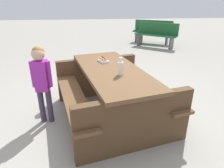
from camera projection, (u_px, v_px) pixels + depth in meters
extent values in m
plane|color=gray|center=(112.00, 116.00, 3.05)|extent=(30.00, 30.00, 0.00)
cube|color=brown|center=(112.00, 71.00, 2.76)|extent=(1.93, 1.15, 0.05)
cube|color=brown|center=(73.00, 96.00, 2.70)|extent=(1.82, 0.68, 0.04)
cube|color=brown|center=(147.00, 85.00, 3.05)|extent=(1.82, 0.68, 0.04)
cube|color=#4D3520|center=(98.00, 77.00, 3.58)|extent=(0.42, 1.39, 0.70)
cube|color=#4D3520|center=(135.00, 124.00, 2.23)|extent=(0.42, 1.39, 0.70)
cylinder|color=silver|center=(121.00, 69.00, 2.51)|extent=(0.07, 0.07, 0.17)
cone|color=silver|center=(121.00, 61.00, 2.47)|extent=(0.06, 0.06, 0.04)
cylinder|color=silver|center=(121.00, 58.00, 2.46)|extent=(0.04, 0.04, 0.02)
cube|color=white|center=(103.00, 61.00, 3.04)|extent=(0.21, 0.17, 0.03)
cube|color=#D8B272|center=(103.00, 59.00, 3.03)|extent=(0.16, 0.11, 0.04)
cylinder|color=maroon|center=(103.00, 58.00, 3.02)|extent=(0.14, 0.08, 0.03)
ellipsoid|color=maroon|center=(103.00, 57.00, 3.02)|extent=(0.07, 0.05, 0.01)
cylinder|color=#3F334C|center=(50.00, 106.00, 2.82)|extent=(0.08, 0.08, 0.50)
cylinder|color=#3F334C|center=(42.00, 106.00, 2.81)|extent=(0.08, 0.08, 0.50)
cube|color=purple|center=(41.00, 76.00, 2.63)|extent=(0.17, 0.18, 0.42)
cylinder|color=purple|center=(49.00, 74.00, 2.63)|extent=(0.06, 0.06, 0.36)
cylinder|color=purple|center=(33.00, 74.00, 2.62)|extent=(0.06, 0.06, 0.36)
sphere|color=tan|center=(38.00, 54.00, 2.52)|extent=(0.17, 0.17, 0.17)
sphere|color=olive|center=(38.00, 52.00, 2.52)|extent=(0.16, 0.16, 0.16)
cube|color=#1E592D|center=(156.00, 35.00, 7.14)|extent=(1.25, 1.42, 0.04)
cube|color=#1E592D|center=(158.00, 28.00, 7.20)|extent=(0.97, 1.20, 0.40)
cube|color=#4C4C51|center=(140.00, 40.00, 7.53)|extent=(0.32, 0.27, 0.41)
cube|color=#4C4C51|center=(171.00, 43.00, 6.94)|extent=(0.32, 0.27, 0.41)
cube|color=#1E592D|center=(152.00, 32.00, 7.81)|extent=(1.11, 1.49, 0.04)
cube|color=#1E592D|center=(154.00, 25.00, 7.87)|extent=(0.80, 1.31, 0.40)
cube|color=#4C4C51|center=(137.00, 37.00, 8.13)|extent=(0.34, 0.24, 0.41)
cube|color=#4C4C51|center=(167.00, 39.00, 7.67)|extent=(0.34, 0.24, 0.41)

